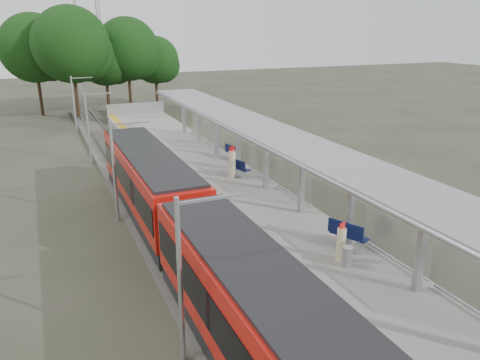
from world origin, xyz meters
name	(u,v)px	position (x,y,z in m)	size (l,w,h in m)	color
trackbed	(147,207)	(-4.50, 20.00, 0.12)	(3.00, 70.00, 0.24)	#59544C
platform	(221,190)	(0.00, 20.00, 0.50)	(6.00, 50.00, 1.00)	gray
tactile_strip	(180,188)	(-2.55, 20.00, 1.01)	(0.60, 50.00, 0.02)	gold
end_fence	(136,108)	(0.00, 44.95, 1.60)	(6.00, 0.10, 1.20)	#9EA0A5
train	(189,230)	(-4.50, 11.88, 2.05)	(2.74, 27.60, 3.62)	black
canopy	(275,141)	(1.61, 16.19, 4.20)	(3.27, 38.00, 3.66)	#9EA0A5
tree_cluster	(90,50)	(-3.25, 52.61, 7.29)	(20.69, 12.36, 12.12)	#382316
catenary_masts	(116,168)	(-6.22, 19.00, 2.91)	(2.08, 48.16, 5.40)	#9EA0A5
bench_near	(347,234)	(1.80, 9.85, 1.59)	(1.17, 1.70, 1.13)	#0E184A
bench_mid	(238,167)	(1.50, 20.81, 1.55)	(0.95, 1.59, 1.04)	#0E184A
bench_far	(232,152)	(2.61, 24.47, 1.53)	(0.69, 1.53, 1.01)	#0E184A
info_pillar_near	(341,244)	(0.84, 8.96, 1.70)	(0.36, 0.36, 1.61)	beige
info_pillar_far	(232,164)	(1.03, 20.69, 1.85)	(0.44, 0.44, 1.96)	beige
litter_bin	(347,256)	(0.78, 8.44, 1.41)	(0.40, 0.40, 0.83)	#9EA0A5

